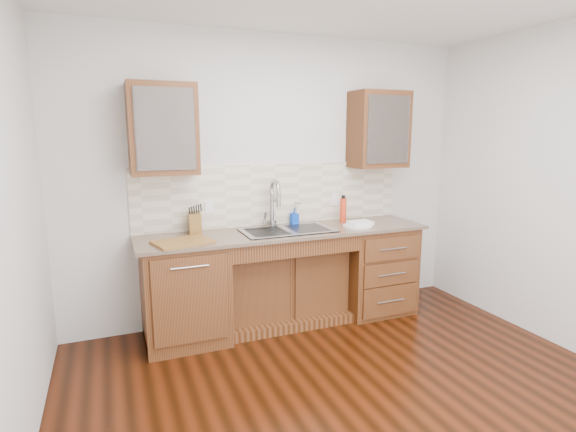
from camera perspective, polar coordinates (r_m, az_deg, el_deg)
name	(u,v)px	position (r m, az deg, el deg)	size (l,w,h in m)	color
ground	(366,413)	(3.33, 9.86, -23.37)	(4.00, 3.50, 0.10)	#3C1406
wall_back	(273,179)	(4.41, -1.95, 4.73)	(4.00, 0.10, 2.70)	silver
base_cabinet_left	(185,292)	(4.04, -12.99, -9.38)	(0.70, 0.62, 0.88)	#593014
base_cabinet_center	(283,285)	(4.38, -0.64, -8.73)	(1.20, 0.44, 0.70)	#593014
base_cabinet_right	(373,267)	(4.69, 10.70, -6.44)	(0.70, 0.62, 0.88)	#593014
countertop	(287,232)	(4.14, -0.13, -2.05)	(2.70, 0.65, 0.03)	#84705B
backsplash	(275,194)	(4.37, -1.66, 2.76)	(2.70, 0.02, 0.59)	beige
sink	(288,240)	(4.14, -0.05, -3.04)	(0.84, 0.46, 0.19)	#9E9EA5
faucet	(272,206)	(4.27, -2.08, 1.28)	(0.04, 0.04, 0.40)	#999993
filter_tap	(296,212)	(4.38, 0.96, 0.47)	(0.02, 0.02, 0.24)	#999993
upper_cabinet_left	(163,129)	(3.93, -15.64, 10.56)	(0.55, 0.34, 0.75)	#593014
upper_cabinet_right	(378,130)	(4.66, 11.41, 10.69)	(0.55, 0.34, 0.75)	#593014
outlet_left	(209,207)	(4.19, -9.95, 1.09)	(0.08, 0.01, 0.12)	white
outlet_right	(335,199)	(4.64, 5.96, 2.10)	(0.08, 0.01, 0.12)	white
soap_bottle	(294,216)	(4.40, 0.82, -0.04)	(0.07, 0.07, 0.16)	blue
water_bottle	(343,210)	(4.53, 7.01, 0.73)	(0.07, 0.07, 0.24)	red
plate	(358,226)	(4.34, 8.82, -1.27)	(0.28, 0.28, 0.02)	silver
dish_towel	(360,223)	(4.37, 9.16, -0.87)	(0.22, 0.16, 0.03)	silver
knife_block	(195,223)	(4.07, -11.73, -0.93)	(0.10, 0.17, 0.19)	olive
cutting_board	(183,242)	(3.76, -13.21, -3.23)	(0.45, 0.31, 0.02)	olive
cup_left_a	(157,136)	(3.92, -16.29, 9.76)	(0.12, 0.12, 0.10)	silver
cup_left_b	(181,136)	(3.95, -13.47, 9.89)	(0.10, 0.10, 0.09)	silver
cup_right_a	(371,135)	(4.62, 10.50, 10.05)	(0.12, 0.12, 0.09)	silver
cup_right_b	(388,135)	(4.72, 12.53, 10.00)	(0.10, 0.10, 0.09)	white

